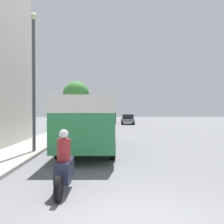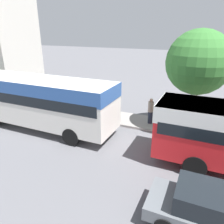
% 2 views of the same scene
% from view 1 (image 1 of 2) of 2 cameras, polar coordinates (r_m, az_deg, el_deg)
% --- Properties ---
extents(bus_lead, '(2.67, 9.41, 2.82)m').
position_cam_1_polar(bus_lead, '(14.14, -4.89, -0.98)').
color(bus_lead, '#2D8447').
rests_on(bus_lead, ground_plane).
extents(bus_following, '(2.66, 9.86, 3.16)m').
position_cam_1_polar(bus_following, '(25.81, -3.48, 0.32)').
color(bus_following, silver).
rests_on(bus_following, ground_plane).
extents(bus_third_in_line, '(2.53, 10.04, 2.94)m').
position_cam_1_polar(bus_third_in_line, '(38.26, -2.22, 0.31)').
color(bus_third_in_line, red).
rests_on(bus_third_in_line, ground_plane).
extents(bus_rear, '(2.49, 9.64, 3.13)m').
position_cam_1_polar(bus_rear, '(51.42, -1.89, 0.58)').
color(bus_rear, '#EA5B23').
rests_on(bus_rear, ground_plane).
extents(motorcycle_behind_lead, '(0.38, 2.24, 1.73)m').
position_cam_1_polar(motorcycle_behind_lead, '(7.17, -10.87, -12.23)').
color(motorcycle_behind_lead, '#1E2338').
rests_on(motorcycle_behind_lead, ground_plane).
extents(car_crossing, '(1.80, 3.81, 1.42)m').
position_cam_1_polar(car_crossing, '(35.87, 3.61, -1.61)').
color(car_crossing, slate).
rests_on(car_crossing, ground_plane).
extents(pedestrian_near_curb, '(0.36, 0.36, 1.69)m').
position_cam_1_polar(pedestrian_near_curb, '(32.37, -8.44, -1.40)').
color(pedestrian_near_curb, '#232838').
rests_on(pedestrian_near_curb, sidewalk).
extents(street_tree, '(3.63, 3.63, 5.86)m').
position_cam_1_polar(street_tree, '(34.86, -8.20, 3.96)').
color(street_tree, brown).
rests_on(street_tree, sidewalk).
extents(lamp_post, '(0.36, 0.36, 6.92)m').
position_cam_1_polar(lamp_post, '(13.26, -17.48, 9.02)').
color(lamp_post, '#47474C').
rests_on(lamp_post, sidewalk).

